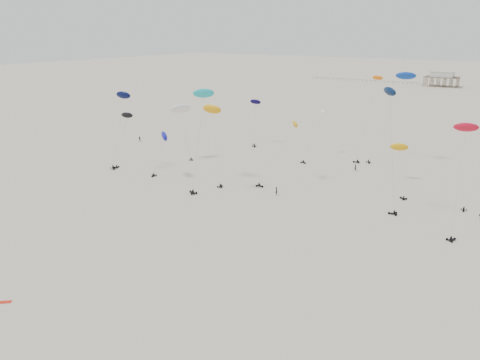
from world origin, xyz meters
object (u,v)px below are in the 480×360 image
Objects in this scene: rig_0 at (255,115)px; rig_4 at (163,140)px; pavilion_main at (442,80)px; rig_9 at (391,120)px; spectator_0 at (276,195)px.

rig_4 is at bearing 49.52° from rig_0.
rig_0 reaches higher than pavilion_main.
rig_9 is (53.22, -36.47, 9.35)m from rig_0.
rig_4 reaches higher than spectator_0.
rig_0 reaches higher than rig_4.
pavilion_main reaches higher than spectator_0.
pavilion_main is 248.86m from spectator_0.
pavilion_main is at bearing -134.70° from rig_0.
spectator_0 is (31.34, 2.47, -9.30)m from rig_4.
rig_9 is at bearing 175.31° from rig_4.
pavilion_main is 1.43× the size of rig_0.
rig_9 reaches higher than spectator_0.
rig_4 is 5.20× the size of spectator_0.
spectator_0 is at bearing 87.23° from rig_9.
rig_0 is at bearing -0.90° from spectator_0.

